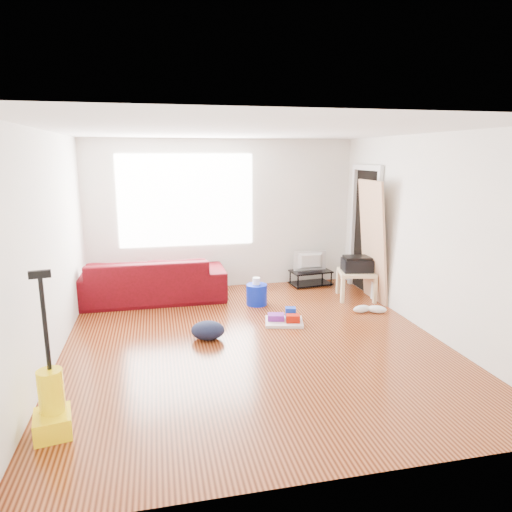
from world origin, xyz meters
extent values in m
cube|color=#3F1406|center=(0.00, 0.00, 0.00)|extent=(4.50, 5.00, 0.01)
cube|color=silver|center=(0.00, 0.00, 2.50)|extent=(4.50, 5.00, 0.01)
cube|color=silver|center=(0.00, 2.50, 1.25)|extent=(4.50, 0.01, 2.50)
cube|color=silver|center=(0.00, -2.50, 1.25)|extent=(4.50, 0.01, 2.50)
cube|color=silver|center=(-2.25, 0.00, 1.25)|extent=(0.01, 5.00, 2.50)
cube|color=silver|center=(2.25, 0.00, 1.25)|extent=(0.01, 5.00, 2.50)
cube|color=white|center=(-0.60, 2.48, 1.50)|extent=(2.20, 0.01, 1.50)
cube|color=white|center=(2.21, 1.25, 1.00)|extent=(0.06, 0.08, 2.00)
cube|color=white|center=(2.21, 2.15, 1.00)|extent=(0.06, 0.08, 2.00)
cube|color=white|center=(2.21, 1.70, 2.04)|extent=(0.06, 0.98, 0.08)
cube|color=black|center=(2.24, 1.70, 1.00)|extent=(0.01, 0.86, 1.98)
imported|color=#360506|center=(-1.26, 1.95, 0.00)|extent=(2.35, 0.92, 0.69)
cube|color=black|center=(1.49, 2.22, 0.03)|extent=(0.73, 0.47, 0.02)
cube|color=black|center=(1.49, 2.22, 0.25)|extent=(0.73, 0.47, 0.02)
cylinder|color=black|center=(1.20, 2.02, 0.13)|extent=(0.02, 0.02, 0.26)
cylinder|color=black|center=(1.16, 2.35, 0.13)|extent=(0.02, 0.02, 0.26)
cylinder|color=black|center=(1.83, 2.09, 0.13)|extent=(0.02, 0.02, 0.26)
cylinder|color=black|center=(1.79, 2.42, 0.13)|extent=(0.02, 0.02, 0.26)
imported|color=black|center=(1.49, 2.22, 0.43)|extent=(0.58, 0.08, 0.33)
cube|color=#D1BC88|center=(1.95, 1.35, 0.42)|extent=(0.66, 0.66, 0.05)
cube|color=#D1BC88|center=(1.65, 1.17, 0.20)|extent=(0.05, 0.05, 0.40)
cube|color=#D1BC88|center=(1.77, 1.65, 0.20)|extent=(0.05, 0.05, 0.40)
cube|color=#D1BC88|center=(2.13, 1.05, 0.20)|extent=(0.05, 0.05, 0.40)
cube|color=#D1BC88|center=(2.25, 1.53, 0.20)|extent=(0.05, 0.05, 0.40)
cube|color=black|center=(1.95, 1.35, 0.54)|extent=(0.50, 0.41, 0.19)
cube|color=black|center=(1.95, 1.35, 0.66)|extent=(0.45, 0.37, 0.04)
cylinder|color=#081FB7|center=(0.34, 1.38, 0.00)|extent=(0.41, 0.41, 0.32)
cylinder|color=silver|center=(0.34, 1.39, 0.21)|extent=(0.12, 0.12, 0.11)
cube|color=silver|center=(0.53, 0.52, 0.02)|extent=(0.58, 0.51, 0.04)
cube|color=#9B0F02|center=(0.63, 0.44, 0.09)|extent=(0.20, 0.16, 0.10)
cube|color=#631B84|center=(0.43, 0.57, 0.08)|extent=(0.25, 0.21, 0.08)
cube|color=#102FB4|center=(0.65, 0.62, 0.11)|extent=(0.16, 0.15, 0.14)
ellipsoid|color=black|center=(-0.54, 0.20, 0.00)|extent=(0.48, 0.42, 0.23)
ellipsoid|color=white|center=(1.75, 0.69, 0.06)|extent=(0.29, 0.15, 0.11)
ellipsoid|color=white|center=(1.95, 0.63, 0.06)|extent=(0.30, 0.23, 0.11)
cube|color=yellow|center=(-2.00, -1.50, 0.09)|extent=(0.34, 0.37, 0.18)
cylinder|color=yellow|center=(-2.00, -1.45, 0.36)|extent=(0.20, 0.20, 0.36)
cylinder|color=black|center=(-2.00, -1.42, 0.92)|extent=(0.04, 0.04, 0.76)
cube|color=black|center=(-2.00, -1.42, 1.33)|extent=(0.17, 0.07, 0.06)
cube|color=tan|center=(2.13, 1.21, 0.00)|extent=(0.23, 0.75, 1.87)
camera|label=1|loc=(-1.10, -5.11, 2.23)|focal=32.00mm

